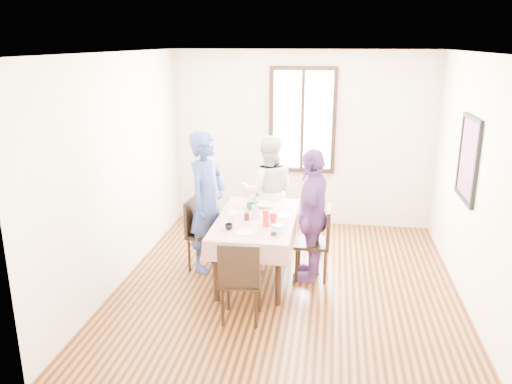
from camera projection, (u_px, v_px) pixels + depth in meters
ground at (287, 285)px, 6.14m from camera, size 4.50×4.50×0.00m
back_wall at (302, 140)px, 7.89m from camera, size 4.00×0.00×4.00m
right_wall at (475, 183)px, 5.47m from camera, size 0.00×4.50×4.50m
window_frame at (303, 120)px, 7.79m from camera, size 1.02×0.06×1.62m
window_pane at (303, 120)px, 7.80m from camera, size 0.90×0.02×1.50m
art_poster at (469, 159)px, 5.70m from camera, size 0.04×0.76×0.96m
dining_table at (257, 247)px, 6.29m from camera, size 0.81×1.54×0.75m
tablecloth at (257, 218)px, 6.18m from camera, size 0.93×1.66×0.01m
chair_left at (206, 234)px, 6.50m from camera, size 0.45×0.45×0.91m
chair_right at (312, 243)px, 6.22m from camera, size 0.43×0.43×0.91m
chair_far at (268, 213)px, 7.27m from camera, size 0.46×0.46×0.91m
chair_near at (241, 279)px, 5.27m from camera, size 0.44×0.44×0.91m
person_left at (206, 202)px, 6.38m from camera, size 0.61×0.75×1.77m
person_far at (268, 191)px, 7.16m from camera, size 0.86×0.72×1.59m
person_right at (312, 215)px, 6.12m from camera, size 0.55×1.00×1.63m
mug_black at (229, 227)px, 5.78m from camera, size 0.12×0.12×0.07m
mug_flag at (273, 218)px, 6.02m from camera, size 0.14×0.14×0.09m
mug_green at (251, 206)px, 6.47m from camera, size 0.15×0.15×0.08m
serving_bowl at (265, 206)px, 6.54m from camera, size 0.23×0.23×0.05m
juice_carton at (266, 218)px, 5.86m from camera, size 0.06×0.06×0.20m
butter_tub at (277, 229)px, 5.73m from camera, size 0.12×0.12×0.06m
jam_jar at (247, 217)px, 6.08m from camera, size 0.06×0.06×0.09m
drinking_glass at (231, 219)px, 5.95m from camera, size 0.08×0.08×0.11m
smartphone at (274, 234)px, 5.65m from camera, size 0.06×0.13×0.01m
flower_vase at (255, 211)px, 6.18m from camera, size 0.07×0.07×0.15m
plate_left at (236, 213)px, 6.33m from camera, size 0.20×0.20×0.01m
plate_right at (281, 216)px, 6.23m from camera, size 0.20×0.20×0.01m
plate_far at (262, 202)px, 6.75m from camera, size 0.20×0.20×0.01m
plate_near at (243, 232)px, 5.69m from camera, size 0.20×0.20×0.01m
butter_lid at (277, 226)px, 5.72m from camera, size 0.12×0.12×0.01m
flower_bunch at (255, 202)px, 6.14m from camera, size 0.09×0.09×0.10m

